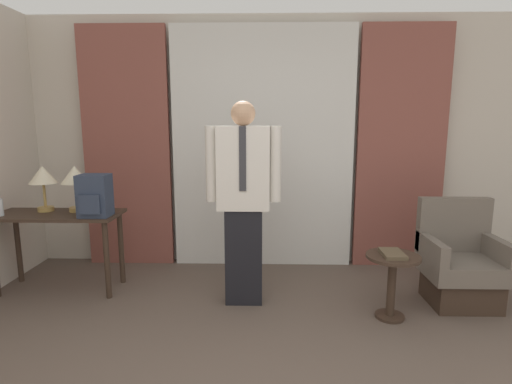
{
  "coord_description": "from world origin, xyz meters",
  "views": [
    {
      "loc": [
        0.03,
        -1.23,
        1.58
      ],
      "look_at": [
        -0.05,
        1.95,
        1.02
      ],
      "focal_mm": 28.0,
      "sensor_mm": 36.0,
      "label": 1
    }
  ],
  "objects_px": {
    "armchair": "(460,266)",
    "backpack": "(95,196)",
    "table_lamp_left": "(43,177)",
    "book": "(393,254)",
    "person": "(244,196)",
    "desk": "(58,227)",
    "bottle_near_edge": "(0,207)",
    "side_table": "(392,276)",
    "table_lamp_right": "(75,177)"
  },
  "relations": [
    {
      "from": "desk",
      "to": "book",
      "type": "bearing_deg",
      "value": -9.62
    },
    {
      "from": "table_lamp_left",
      "to": "book",
      "type": "bearing_deg",
      "value": -10.82
    },
    {
      "from": "armchair",
      "to": "backpack",
      "type": "bearing_deg",
      "value": 178.53
    },
    {
      "from": "backpack",
      "to": "desk",
      "type": "bearing_deg",
      "value": 165.17
    },
    {
      "from": "desk",
      "to": "bottle_near_edge",
      "type": "xyz_separation_m",
      "value": [
        -0.45,
        -0.11,
        0.21
      ]
    },
    {
      "from": "table_lamp_left",
      "to": "side_table",
      "type": "relative_size",
      "value": 0.81
    },
    {
      "from": "desk",
      "to": "table_lamp_right",
      "type": "height_order",
      "value": "table_lamp_right"
    },
    {
      "from": "side_table",
      "to": "book",
      "type": "distance_m",
      "value": 0.19
    },
    {
      "from": "book",
      "to": "armchair",
      "type": "bearing_deg",
      "value": 23.82
    },
    {
      "from": "table_lamp_right",
      "to": "armchair",
      "type": "bearing_deg",
      "value": -4.67
    },
    {
      "from": "backpack",
      "to": "armchair",
      "type": "height_order",
      "value": "backpack"
    },
    {
      "from": "desk",
      "to": "person",
      "type": "distance_m",
      "value": 1.8
    },
    {
      "from": "armchair",
      "to": "side_table",
      "type": "xyz_separation_m",
      "value": [
        -0.69,
        -0.3,
        0.03
      ]
    },
    {
      "from": "backpack",
      "to": "book",
      "type": "relative_size",
      "value": 1.48
    },
    {
      "from": "table_lamp_left",
      "to": "backpack",
      "type": "relative_size",
      "value": 1.14
    },
    {
      "from": "table_lamp_right",
      "to": "bottle_near_edge",
      "type": "xyz_separation_m",
      "value": [
        -0.61,
        -0.2,
        -0.24
      ]
    },
    {
      "from": "armchair",
      "to": "table_lamp_right",
      "type": "bearing_deg",
      "value": 175.33
    },
    {
      "from": "bottle_near_edge",
      "to": "armchair",
      "type": "xyz_separation_m",
      "value": [
        4.1,
        -0.08,
        -0.49
      ]
    },
    {
      "from": "armchair",
      "to": "book",
      "type": "height_order",
      "value": "armchair"
    },
    {
      "from": "table_lamp_left",
      "to": "book",
      "type": "xyz_separation_m",
      "value": [
        3.1,
        -0.59,
        -0.52
      ]
    },
    {
      "from": "armchair",
      "to": "book",
      "type": "xyz_separation_m",
      "value": [
        -0.7,
        -0.31,
        0.21
      ]
    },
    {
      "from": "table_lamp_left",
      "to": "bottle_near_edge",
      "type": "bearing_deg",
      "value": -145.94
    },
    {
      "from": "table_lamp_right",
      "to": "side_table",
      "type": "distance_m",
      "value": 2.95
    },
    {
      "from": "table_lamp_right",
      "to": "armchair",
      "type": "xyz_separation_m",
      "value": [
        3.49,
        -0.29,
        -0.73
      ]
    },
    {
      "from": "armchair",
      "to": "side_table",
      "type": "bearing_deg",
      "value": -156.29
    },
    {
      "from": "table_lamp_right",
      "to": "bottle_near_edge",
      "type": "distance_m",
      "value": 0.68
    },
    {
      "from": "table_lamp_left",
      "to": "table_lamp_right",
      "type": "distance_m",
      "value": 0.3
    },
    {
      "from": "table_lamp_left",
      "to": "bottle_near_edge",
      "type": "xyz_separation_m",
      "value": [
        -0.3,
        -0.2,
        -0.24
      ]
    },
    {
      "from": "table_lamp_right",
      "to": "armchair",
      "type": "relative_size",
      "value": 0.47
    },
    {
      "from": "side_table",
      "to": "bottle_near_edge",
      "type": "bearing_deg",
      "value": 173.6
    },
    {
      "from": "backpack",
      "to": "armchair",
      "type": "distance_m",
      "value": 3.29
    },
    {
      "from": "bottle_near_edge",
      "to": "armchair",
      "type": "relative_size",
      "value": 0.22
    },
    {
      "from": "side_table",
      "to": "book",
      "type": "relative_size",
      "value": 2.08
    },
    {
      "from": "armchair",
      "to": "side_table",
      "type": "distance_m",
      "value": 0.75
    },
    {
      "from": "desk",
      "to": "backpack",
      "type": "xyz_separation_m",
      "value": [
        0.41,
        -0.11,
        0.31
      ]
    },
    {
      "from": "person",
      "to": "book",
      "type": "xyz_separation_m",
      "value": [
        1.2,
        -0.27,
        -0.41
      ]
    },
    {
      "from": "person",
      "to": "bottle_near_edge",
      "type": "bearing_deg",
      "value": 176.91
    },
    {
      "from": "table_lamp_right",
      "to": "book",
      "type": "relative_size",
      "value": 1.69
    },
    {
      "from": "bottle_near_edge",
      "to": "backpack",
      "type": "relative_size",
      "value": 0.53
    },
    {
      "from": "desk",
      "to": "side_table",
      "type": "distance_m",
      "value": 3.01
    },
    {
      "from": "bottle_near_edge",
      "to": "book",
      "type": "distance_m",
      "value": 3.44
    },
    {
      "from": "person",
      "to": "book",
      "type": "bearing_deg",
      "value": -12.64
    },
    {
      "from": "table_lamp_right",
      "to": "side_table",
      "type": "relative_size",
      "value": 0.81
    },
    {
      "from": "desk",
      "to": "person",
      "type": "bearing_deg",
      "value": -7.52
    },
    {
      "from": "desk",
      "to": "armchair",
      "type": "xyz_separation_m",
      "value": [
        3.65,
        -0.19,
        -0.28
      ]
    },
    {
      "from": "table_lamp_left",
      "to": "armchair",
      "type": "height_order",
      "value": "table_lamp_left"
    },
    {
      "from": "table_lamp_right",
      "to": "bottle_near_edge",
      "type": "height_order",
      "value": "table_lamp_right"
    },
    {
      "from": "desk",
      "to": "table_lamp_left",
      "type": "xyz_separation_m",
      "value": [
        -0.15,
        0.09,
        0.45
      ]
    },
    {
      "from": "table_lamp_right",
      "to": "person",
      "type": "distance_m",
      "value": 1.63
    },
    {
      "from": "bottle_near_edge",
      "to": "side_table",
      "type": "bearing_deg",
      "value": -6.4
    }
  ]
}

